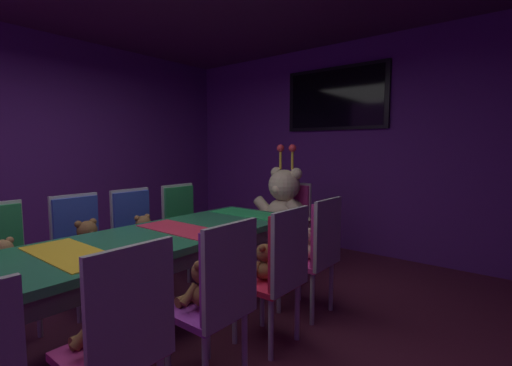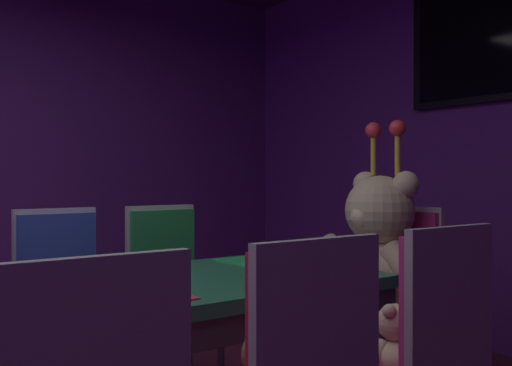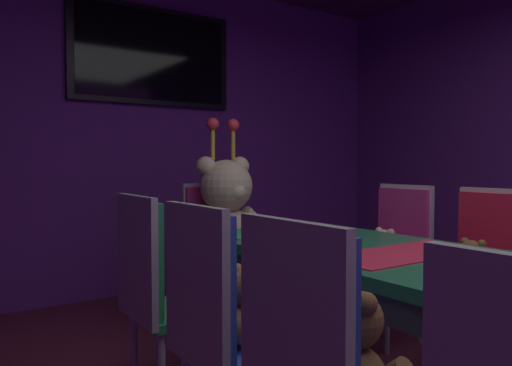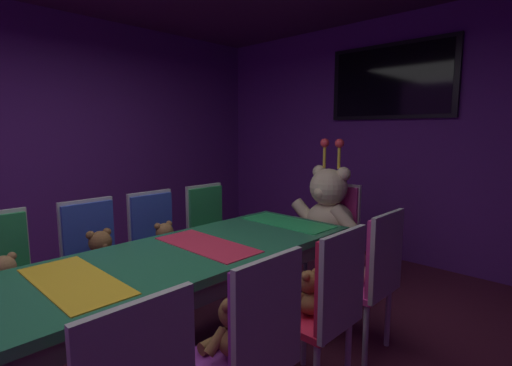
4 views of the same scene
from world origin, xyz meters
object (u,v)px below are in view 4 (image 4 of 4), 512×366
Objects in this scene: teddy_left_1 at (5,281)px; teddy_right_3 at (308,295)px; chair_left_2 at (93,251)px; chair_right_3 at (329,298)px; banquet_table at (150,274)px; throne_chair at (337,223)px; chair_right_2 at (256,338)px; king_teddy_bear at (327,209)px; teddy_right_4 at (355,267)px; wall_tv at (391,81)px; teddy_left_2 at (101,255)px; teddy_right_2 at (233,329)px; chair_right_4 at (375,269)px; chair_left_4 at (209,225)px; chair_left_3 at (156,237)px; teddy_left_3 at (165,242)px.

teddy_left_1 reaches higher than teddy_right_3.
chair_left_2 is 1.00× the size of chair_right_3.
chair_right_3 is (1.60, 1.15, 0.01)m from teddy_left_1.
banquet_table is 3.07× the size of throne_chair.
teddy_left_1 is 1.69m from chair_right_2.
king_teddy_bear is (-0.86, 1.88, 0.17)m from chair_right_2.
teddy_right_4 is at bearing -73.87° from chair_right_3.
teddy_left_2 is at bearing -103.09° from wall_tv.
chair_right_2 is at bearing 180.00° from teddy_right_2.
teddy_left_2 is 0.24× the size of wall_tv.
banquet_table is at bearing 53.82° from chair_right_4.
chair_left_4 is at bearing -48.27° from king_teddy_bear.
teddy_right_4 is 0.28× the size of king_teddy_bear.
chair_left_3 is (-0.13, 1.14, 0.01)m from teddy_left_1.
chair_right_3 and throne_chair have the same top height.
chair_right_3 is (0.87, 0.57, -0.06)m from banquet_table.
teddy_right_3 is 3.02m from wall_tv.
throne_chair is at bearing -67.22° from chair_right_2.
chair_left_3 is at bearing -91.30° from chair_left_4.
teddy_left_1 is 4.03m from wall_tv.
teddy_right_4 is (1.57, 1.13, -0.03)m from chair_left_2.
chair_right_3 is at bearing 0.64° from teddy_left_3.
throne_chair is at bearing 180.00° from king_teddy_bear.
teddy_right_3 is at bearing 29.20° from king_teddy_bear.
chair_right_4 is (1.68, 0.02, 0.00)m from chair_left_4.
chair_left_2 is 1.00× the size of throne_chair.
teddy_right_4 is (-0.01, 1.15, -0.01)m from teddy_right_2.
teddy_right_2 is at bearing -19.38° from chair_left_3.
chair_left_3 is 1.00× the size of throne_chair.
throne_chair reaches higher than teddy_right_4.
chair_right_3 is at bearing 0.59° from chair_left_3.
chair_left_3 is (-0.85, 0.56, -0.06)m from banquet_table.
teddy_left_3 is 1.51m from king_teddy_bear.
chair_left_2 and chair_right_4 have the same top height.
teddy_left_1 is 1.12× the size of teddy_right_4.
chair_right_2 is 3.62× the size of teddy_right_4.
chair_right_4 is (0.85, 1.16, -0.06)m from banquet_table.
teddy_left_2 is 1.68m from chair_right_3.
teddy_left_1 is 2.25m from teddy_right_4.
chair_right_4 is (1.56, 1.13, -0.00)m from teddy_left_2.
chair_right_4 is (-0.03, 0.58, 0.00)m from chair_right_3.
chair_left_4 is at bearing 88.68° from chair_left_2.
chair_left_2 is 2.05m from chair_right_4.
king_teddy_bear reaches higher than banquet_table.
banquet_table is 1.05m from chair_right_3.
chair_right_4 is at bearing 43.29° from throne_chair.
king_teddy_bear is at bearing 73.58° from teddy_left_1.
king_teddy_bear is at bearing -56.27° from chair_right_3.
teddy_right_4 is at bearing 35.86° from chair_left_2.
chair_left_4 is 1.14m from king_teddy_bear.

